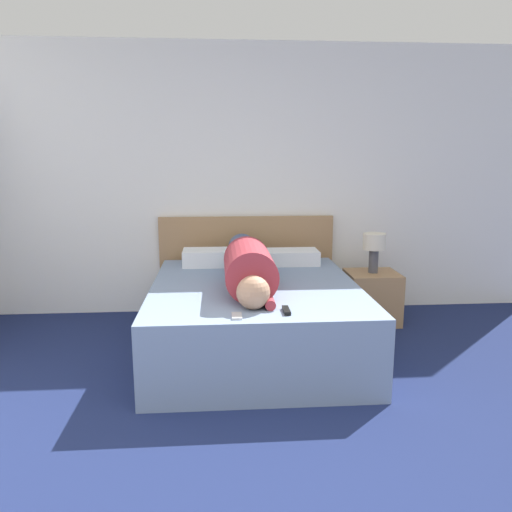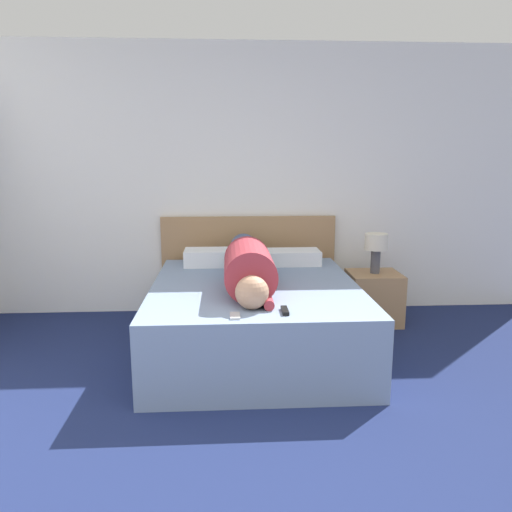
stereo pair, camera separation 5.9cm
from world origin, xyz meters
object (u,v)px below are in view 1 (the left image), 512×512
table_lamp (374,245)px  pillow_near_headboard (215,257)px  person_lying (248,265)px  bed (255,317)px  nightstand (372,297)px  pillow_second (288,257)px  tv_remote (286,310)px  cell_phone (237,316)px

table_lamp → pillow_near_headboard: (-1.46, 0.07, -0.10)m
table_lamp → person_lying: 1.37m
bed → pillow_near_headboard: 0.84m
nightstand → pillow_near_headboard: bearing=177.3°
bed → pillow_near_headboard: size_ratio=3.26×
nightstand → pillow_second: pillow_second is taller
bed → tv_remote: bearing=-78.6°
table_lamp → pillow_near_headboard: 1.47m
pillow_second → tv_remote: bearing=-98.4°
table_lamp → pillow_near_headboard: size_ratio=0.63×
pillow_near_headboard → cell_phone: bearing=-84.7°
nightstand → tv_remote: tv_remote is taller
person_lying → pillow_second: person_lying is taller
bed → person_lying: 0.44m
table_lamp → cell_phone: size_ratio=2.84×
pillow_second → tv_remote: pillow_second is taller
person_lying → pillow_second: bearing=59.8°
pillow_near_headboard → pillow_second: pillow_near_headboard is taller
person_lying → cell_phone: size_ratio=12.85×
nightstand → pillow_second: (-0.79, 0.07, 0.39)m
pillow_second → nightstand: bearing=-4.9°
nightstand → tv_remote: size_ratio=3.20×
bed → table_lamp: size_ratio=5.17×
cell_phone → pillow_second: bearing=70.5°
pillow_second → pillow_near_headboard: bearing=180.0°
table_lamp → tv_remote: (-1.00, -1.37, -0.16)m
bed → cell_phone: bearing=-101.9°
table_lamp → tv_remote: size_ratio=2.46×
nightstand → pillow_near_headboard: 1.52m
nightstand → tv_remote: 1.73m
nightstand → cell_phone: (-1.32, -1.44, 0.33)m
pillow_near_headboard → tv_remote: 1.52m
tv_remote → nightstand: bearing=53.9°
person_lying → pillow_near_headboard: bearing=109.6°
person_lying → pillow_second: size_ratio=3.01×
nightstand → pillow_near_headboard: pillow_near_headboard is taller
bed → table_lamp: 1.39m
bed → tv_remote: (0.15, -0.75, 0.29)m
cell_phone → person_lying: bearing=81.7°
nightstand → table_lamp: (0.00, 0.00, 0.50)m
nightstand → person_lying: size_ratio=0.29×
bed → pillow_second: size_ratio=3.44×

